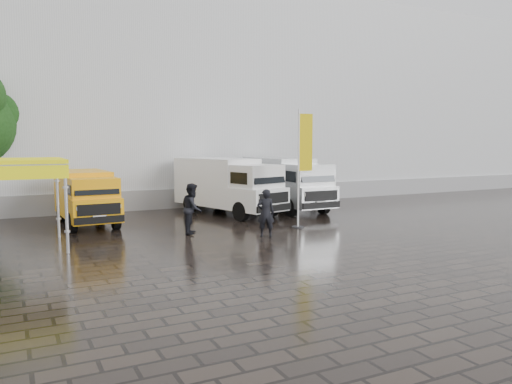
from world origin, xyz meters
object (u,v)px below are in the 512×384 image
wheelie_bin (318,191)px  person_front (266,213)px  van_white (228,187)px  flagpole (302,162)px  person_tent (193,208)px  van_silver (287,184)px  canopy_tent (12,165)px  van_yellow (86,199)px

wheelie_bin → person_front: person_front is taller
person_front → van_white: bearing=-78.7°
van_white → flagpole: flagpole is taller
person_tent → van_white: bearing=-11.2°
flagpole → van_silver: bearing=67.0°
wheelie_bin → person_tent: person_tent is taller
van_white → canopy_tent: 10.03m
wheelie_bin → person_front: (-7.94, -8.60, 0.33)m
flagpole → wheelie_bin: 9.57m
person_front → person_tent: 2.79m
van_white → wheelie_bin: size_ratio=5.67×
canopy_tent → person_front: (8.06, -1.71, -1.80)m
person_tent → canopy_tent: bearing=118.5°
van_silver → flagpole: bearing=-113.5°
wheelie_bin → person_tent: (-10.05, -6.78, 0.40)m
van_white → wheelie_bin: van_white is taller
flagpole → person_front: 3.08m
canopy_tent → wheelie_bin: size_ratio=2.85×
van_silver → wheelie_bin: size_ratio=5.62×
van_yellow → flagpole: bearing=-32.3°
wheelie_bin → person_tent: bearing=-143.6°
van_silver → person_tent: (-6.31, -3.95, -0.36)m
flagpole → wheelie_bin: size_ratio=4.40×
van_yellow → wheelie_bin: 13.67m
flagpole → person_front: bearing=-152.2°
van_white → person_front: size_ratio=3.50×
van_silver → flagpole: size_ratio=1.28×
van_white → person_front: van_white is taller
van_white → canopy_tent: (-9.09, -4.03, 1.36)m
van_yellow → person_tent: (3.25, -3.69, -0.16)m
canopy_tent → person_tent: bearing=1.0°
van_yellow → canopy_tent: 4.91m
van_yellow → person_tent: 4.92m
van_white → wheelie_bin: 7.52m
van_white → flagpole: bearing=-90.8°
canopy_tent → person_tent: size_ratio=1.62×
canopy_tent → wheelie_bin: 17.55m
van_silver → wheelie_bin: (3.74, 2.83, -0.77)m
canopy_tent → flagpole: flagpole is taller
van_silver → wheelie_bin: van_silver is taller
van_white → wheelie_bin: (6.91, 2.86, -0.78)m
van_white → person_front: 5.85m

